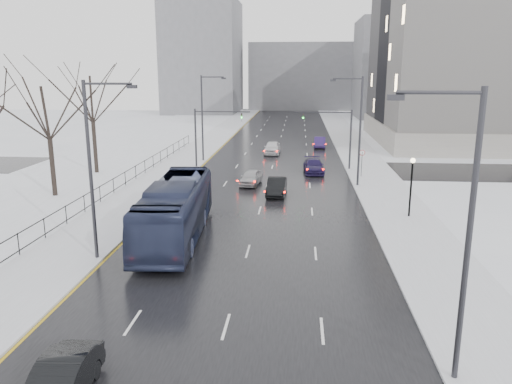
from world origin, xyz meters
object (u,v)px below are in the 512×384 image
(streetlight_l_near, at_px, (94,163))
(sedan_left_near, at_px, (60,383))
(mast_signal_right, at_px, (341,132))
(sedan_center_near, at_px, (251,177))
(sedan_right_near, at_px, (277,187))
(streetlight_r_near, at_px, (463,226))
(streetlight_r_mid, at_px, (358,126))
(sedan_center_far, at_px, (272,148))
(tree_park_e, at_px, (97,173))
(mast_signal_left, at_px, (205,131))
(streetlight_l_far, at_px, (204,114))
(tree_park_d, at_px, (55,196))
(sedan_right_far, at_px, (314,166))
(lamppost_r_mid, at_px, (412,179))
(sedan_right_distant, at_px, (320,142))
(bus, at_px, (176,210))
(no_uturn_sign, at_px, (362,155))

(streetlight_l_near, bearing_deg, sedan_left_near, -73.73)
(mast_signal_right, height_order, sedan_center_near, mast_signal_right)
(sedan_left_near, bearing_deg, sedan_right_near, 75.67)
(streetlight_l_near, relative_size, mast_signal_right, 1.54)
(streetlight_r_near, xyz_separation_m, streetlight_r_mid, (0.00, 30.00, 0.00))
(streetlight_r_mid, height_order, sedan_center_far, streetlight_r_mid)
(tree_park_e, bearing_deg, mast_signal_left, 20.19)
(streetlight_l_far, height_order, mast_signal_left, streetlight_l_far)
(streetlight_l_near, height_order, sedan_left_near, streetlight_l_near)
(streetlight_r_near, relative_size, sedan_center_near, 2.44)
(streetlight_r_near, bearing_deg, tree_park_d, 137.25)
(sedan_right_far, bearing_deg, sedan_right_near, -111.76)
(streetlight_l_far, height_order, sedan_right_far, streetlight_l_far)
(tree_park_e, bearing_deg, sedan_left_near, -69.43)
(streetlight_r_mid, bearing_deg, streetlight_l_near, -129.24)
(lamppost_r_mid, bearing_deg, streetlight_r_mid, 105.82)
(sedan_center_far, relative_size, sedan_right_distant, 1.09)
(sedan_center_near, bearing_deg, sedan_right_near, -48.37)
(mast_signal_left, height_order, sedan_right_distant, mast_signal_left)
(streetlight_l_far, xyz_separation_m, sedan_right_far, (12.67, -5.94, -4.86))
(sedan_right_distant, bearing_deg, streetlight_l_far, -136.09)
(streetlight_l_near, bearing_deg, lamppost_r_mid, 27.55)
(sedan_left_near, bearing_deg, bus, 87.71)
(tree_park_d, height_order, sedan_center_near, tree_park_d)
(tree_park_d, distance_m, no_uturn_sign, 28.88)
(sedan_center_near, relative_size, sedan_right_distant, 0.93)
(sedan_right_near, bearing_deg, sedan_center_far, 96.15)
(tree_park_e, bearing_deg, sedan_right_near, -22.42)
(no_uturn_sign, distance_m, sedan_center_far, 17.04)
(no_uturn_sign, bearing_deg, lamppost_r_mid, -82.67)
(streetlight_r_mid, distance_m, streetlight_l_far, 20.27)
(sedan_right_far, relative_size, sedan_center_far, 1.02)
(sedan_center_far, bearing_deg, sedan_center_near, -91.22)
(streetlight_r_near, height_order, mast_signal_left, streetlight_r_near)
(tree_park_e, distance_m, streetlight_r_mid, 27.25)
(tree_park_e, bearing_deg, no_uturn_sign, 0.00)
(streetlight_r_mid, distance_m, sedan_center_far, 20.48)
(mast_signal_left, bearing_deg, no_uturn_sign, -13.60)
(tree_park_d, height_order, tree_park_e, tree_park_e)
(streetlight_r_mid, distance_m, mast_signal_right, 8.18)
(tree_park_e, xyz_separation_m, streetlight_l_near, (10.03, -24.00, 5.62))
(no_uturn_sign, distance_m, sedan_right_near, 11.48)
(mast_signal_left, relative_size, sedan_right_far, 1.31)
(streetlight_l_near, height_order, mast_signal_right, streetlight_l_near)
(mast_signal_left, distance_m, sedan_center_far, 12.48)
(tree_park_e, distance_m, sedan_right_distant, 31.42)
(tree_park_e, distance_m, mast_signal_right, 26.16)
(sedan_center_near, bearing_deg, lamppost_r_mid, -30.83)
(sedan_left_near, xyz_separation_m, bus, (-0.23, 16.44, 1.13))
(streetlight_r_mid, height_order, no_uturn_sign, streetlight_r_mid)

